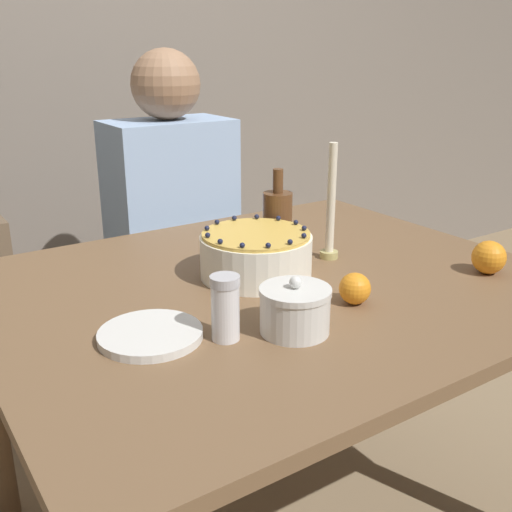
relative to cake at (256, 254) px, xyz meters
name	(u,v)px	position (x,y,z in m)	size (l,w,h in m)	color
wall_behind	(63,31)	(0.01, 1.35, 0.52)	(8.00, 0.05, 2.60)	slate
dining_table	(272,324)	(0.01, -0.05, -0.16)	(1.27, 1.05, 0.73)	brown
cake	(256,254)	(0.00, 0.00, 0.00)	(0.26, 0.26, 0.12)	white
sugar_bowl	(295,310)	(-0.10, -0.28, -0.01)	(0.14, 0.14, 0.11)	silver
sugar_shaker	(225,308)	(-0.23, -0.24, 0.01)	(0.05, 0.05, 0.12)	white
plate_stack	(150,335)	(-0.34, -0.16, -0.05)	(0.19, 0.19, 0.02)	silver
candle	(331,212)	(0.23, 0.00, 0.07)	(0.05, 0.05, 0.29)	tan
bottle	(277,221)	(0.14, 0.12, 0.03)	(0.08, 0.08, 0.22)	brown
orange_fruit_0	(355,289)	(0.08, -0.25, -0.02)	(0.07, 0.07, 0.07)	orange
orange_fruit_1	(489,257)	(0.47, -0.29, -0.01)	(0.08, 0.08, 0.08)	orange
person_man_blue_shirt	(174,261)	(0.11, 0.68, -0.24)	(0.40, 0.34, 1.24)	#595960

